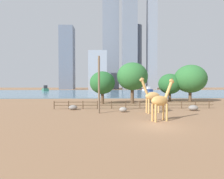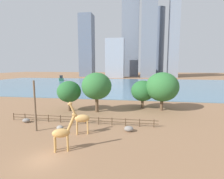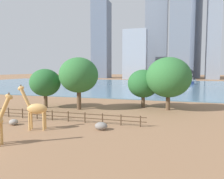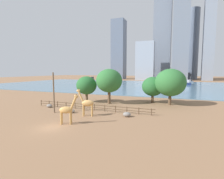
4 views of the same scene
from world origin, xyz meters
name	(u,v)px [view 1 (image 1 of 4)]	position (x,y,z in m)	size (l,w,h in m)	color
ground_plane	(115,92)	(0.00, 80.00, 0.00)	(400.00, 400.00, 0.00)	#8C6647
harbor_water	(115,92)	(0.00, 77.00, 0.10)	(180.00, 86.00, 0.20)	slate
giraffe_tall	(161,101)	(1.17, 2.22, 2.19)	(3.02, 1.59, 4.67)	tan
giraffe_companion	(151,96)	(1.55, 7.56, 2.34)	(3.22, 1.52, 5.00)	tan
utility_pole	(99,85)	(-5.64, 7.57, 3.89)	(0.28, 0.28, 7.78)	brown
boulder_near_fence	(123,110)	(-2.25, 8.53, 0.35)	(1.08, 0.95, 0.71)	gray
boulder_by_pole	(73,107)	(-9.81, 11.02, 0.37)	(1.34, 0.99, 0.74)	gray
boulder_small	(193,108)	(8.42, 9.56, 0.42)	(1.40, 1.13, 0.85)	gray
enclosure_fence	(134,104)	(-0.14, 12.00, 0.76)	(26.12, 0.14, 1.30)	#4C3826
tree_left_large	(170,84)	(10.62, 25.23, 4.13)	(5.40, 5.40, 6.58)	brown
tree_center_broad	(102,83)	(-5.42, 19.95, 4.33)	(5.20, 5.20, 6.70)	brown
tree_right_tall	(190,79)	(14.89, 23.80, 5.32)	(7.20, 7.20, 8.57)	brown
tree_left_small	(132,76)	(0.80, 20.13, 5.65)	(6.40, 6.40, 8.56)	brown
boat_ferry	(45,89)	(-43.67, 96.94, 1.44)	(6.56, 8.75, 3.66)	#337259
boat_sailboat	(145,89)	(24.16, 112.96, 0.90)	(4.27, 4.66, 4.19)	silver
boat_tug	(149,90)	(21.47, 89.78, 1.15)	(3.41, 6.70, 2.81)	navy
skyline_tower_needle	(111,39)	(-0.06, 162.96, 51.02)	(16.22, 15.31, 102.05)	slate
skyline_block_central	(67,58)	(-41.56, 151.23, 29.44)	(12.88, 12.77, 58.88)	slate
skyline_tower_glass	(152,42)	(38.76, 149.14, 44.61)	(8.43, 8.65, 89.22)	gray
skyline_block_left	(98,70)	(-11.87, 136.12, 16.80)	(15.87, 8.18, 33.60)	#939EAD
skyline_block_right	(130,32)	(16.92, 144.63, 52.79)	(13.28, 9.50, 105.57)	slate
skyline_tower_short	(137,57)	(27.61, 168.34, 33.40)	(11.12, 11.12, 66.79)	slate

